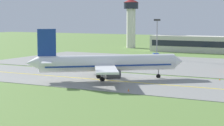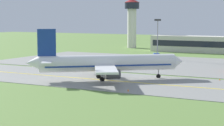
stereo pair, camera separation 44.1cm
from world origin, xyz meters
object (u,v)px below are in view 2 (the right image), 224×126
object	(u,v)px
airplane_lead	(106,63)
apron_light_mast	(158,34)
control_tower	(132,18)
service_truck_fuel	(156,56)

from	to	relation	value
airplane_lead	apron_light_mast	xyz separation A→B (m)	(-9.25, 55.74, 5.19)
apron_light_mast	control_tower	bearing A→B (deg)	125.26
airplane_lead	apron_light_mast	world-z (taller)	apron_light_mast
control_tower	apron_light_mast	xyz separation A→B (m)	(32.72, -46.28, -5.46)
airplane_lead	service_truck_fuel	xyz separation A→B (m)	(-9.06, 53.78, -2.95)
airplane_lead	service_truck_fuel	bearing A→B (deg)	99.56
service_truck_fuel	apron_light_mast	bearing A→B (deg)	95.66
service_truck_fuel	control_tower	xyz separation A→B (m)	(-32.92, 48.25, 13.61)
service_truck_fuel	apron_light_mast	distance (m)	8.38
service_truck_fuel	control_tower	distance (m)	59.97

